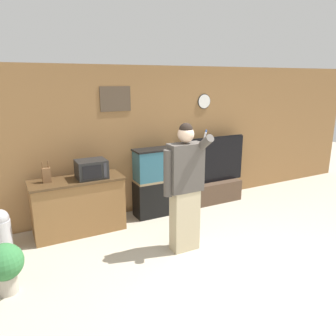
# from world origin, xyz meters

# --- Properties ---
(ground_plane) EXTENTS (18.00, 18.00, 0.00)m
(ground_plane) POSITION_xyz_m (0.00, 0.00, 0.00)
(ground_plane) COLOR #B2A893
(wall_back_paneled) EXTENTS (10.00, 0.08, 2.60)m
(wall_back_paneled) POSITION_xyz_m (0.00, 2.59, 1.30)
(wall_back_paneled) COLOR olive
(wall_back_paneled) RESTS_ON ground_plane
(counter_island) EXTENTS (1.42, 0.56, 0.88)m
(counter_island) POSITION_xyz_m (-1.54, 2.16, 0.44)
(counter_island) COLOR brown
(counter_island) RESTS_ON ground_plane
(microwave) EXTENTS (0.46, 0.37, 0.29)m
(microwave) POSITION_xyz_m (-1.31, 2.11, 1.02)
(microwave) COLOR black
(microwave) RESTS_ON counter_island
(knife_block) EXTENTS (0.12, 0.09, 0.32)m
(knife_block) POSITION_xyz_m (-1.97, 2.20, 1.00)
(knife_block) COLOR brown
(knife_block) RESTS_ON counter_island
(aquarium_on_stand) EXTENTS (0.80, 0.35, 1.21)m
(aquarium_on_stand) POSITION_xyz_m (-0.14, 2.22, 0.61)
(aquarium_on_stand) COLOR black
(aquarium_on_stand) RESTS_ON ground_plane
(tv_on_stand) EXTENTS (1.39, 0.40, 1.30)m
(tv_on_stand) POSITION_xyz_m (1.11, 2.28, 0.38)
(tv_on_stand) COLOR #4C3828
(tv_on_stand) RESTS_ON ground_plane
(person_standing) EXTENTS (0.57, 0.43, 1.82)m
(person_standing) POSITION_xyz_m (-0.35, 0.90, 0.95)
(person_standing) COLOR #BCAD89
(person_standing) RESTS_ON ground_plane
(potted_plant) EXTENTS (0.42, 0.42, 0.60)m
(potted_plant) POSITION_xyz_m (-2.64, 0.98, 0.36)
(potted_plant) COLOR #B2A899
(potted_plant) RESTS_ON ground_plane
(trash_bin) EXTENTS (0.27, 0.27, 0.64)m
(trash_bin) POSITION_xyz_m (-2.66, 2.02, 0.33)
(trash_bin) COLOR #B7B7BC
(trash_bin) RESTS_ON ground_plane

